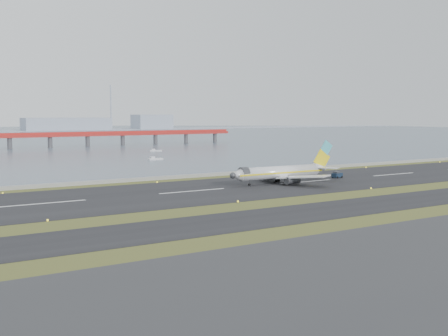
{
  "coord_description": "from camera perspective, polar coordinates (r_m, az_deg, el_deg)",
  "views": [
    {
      "loc": [
        -73.34,
        -103.33,
        21.15
      ],
      "look_at": [
        5.14,
        22.0,
        6.83
      ],
      "focal_mm": 45.0,
      "sensor_mm": 36.0,
      "label": 1
    }
  ],
  "objects": [
    {
      "name": "workboat_near",
      "position": [
        258.77,
        -7.03,
        0.92
      ],
      "size": [
        6.92,
        2.26,
        1.67
      ],
      "rotation": [
        0.0,
        0.0,
        0.01
      ],
      "color": "silver",
      "rests_on": "ground"
    },
    {
      "name": "pushback_tug",
      "position": [
        188.4,
        11.41,
        -0.68
      ],
      "size": [
        3.92,
        2.73,
        2.31
      ],
      "rotation": [
        0.0,
        0.0,
        0.2
      ],
      "color": "#142338",
      "rests_on": "ground"
    },
    {
      "name": "airliner",
      "position": [
        171.53,
        6.03,
        -0.42
      ],
      "size": [
        38.52,
        32.89,
        12.8
      ],
      "color": "silver",
      "rests_on": "ground"
    },
    {
      "name": "runway_strip",
      "position": [
        153.63,
        -3.21,
        -2.37
      ],
      "size": [
        1000.0,
        45.0,
        0.1
      ],
      "primitive_type": "cube",
      "color": "black",
      "rests_on": "ground"
    },
    {
      "name": "ground",
      "position": [
        128.47,
        3.27,
        -3.95
      ],
      "size": [
        1000.0,
        1000.0,
        0.0
      ],
      "primitive_type": "plane",
      "color": "#3B4B1B",
      "rests_on": "ground"
    },
    {
      "name": "seawall",
      "position": [
        180.23,
        -7.82,
        -1.1
      ],
      "size": [
        1000.0,
        2.5,
        1.0
      ],
      "primitive_type": "cube",
      "color": "gray",
      "rests_on": "ground"
    },
    {
      "name": "taxiway_strip",
      "position": [
        119.02,
        6.63,
        -4.72
      ],
      "size": [
        1000.0,
        18.0,
        0.1
      ],
      "primitive_type": "cube",
      "color": "black",
      "rests_on": "ground"
    },
    {
      "name": "red_pier",
      "position": [
        365.72,
        -17.27,
        3.11
      ],
      "size": [
        260.0,
        5.0,
        10.2
      ],
      "color": "#AD211D",
      "rests_on": "ground"
    },
    {
      "name": "workboat_far",
      "position": [
        317.58,
        -6.98,
        1.76
      ],
      "size": [
        6.89,
        4.28,
        1.6
      ],
      "rotation": [
        0.0,
        0.0,
        -0.36
      ],
      "color": "silver",
      "rests_on": "ground"
    }
  ]
}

